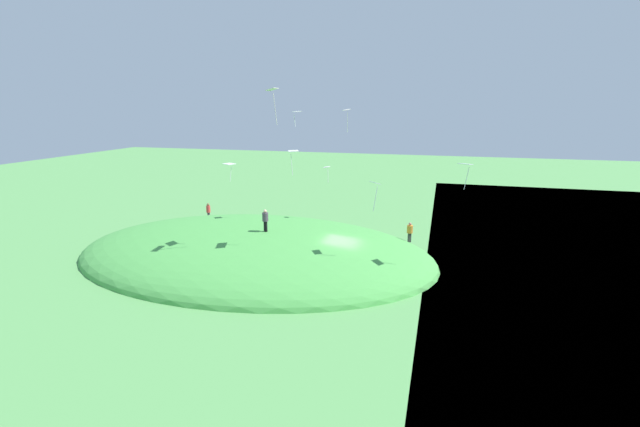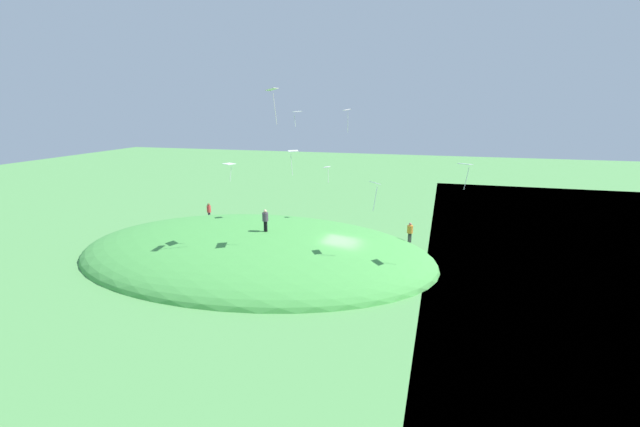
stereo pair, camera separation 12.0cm
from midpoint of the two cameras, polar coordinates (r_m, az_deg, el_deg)
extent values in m
plane|color=#55974F|center=(33.00, 2.91, -6.96)|extent=(160.00, 160.00, 0.00)
ellipsoid|color=#4BA048|center=(35.77, -8.45, -5.44)|extent=(28.77, 19.41, 4.77)
cube|color=black|center=(33.69, -6.93, -1.65)|extent=(0.26, 0.17, 0.82)
cylinder|color=#493E4C|center=(33.51, -6.96, -0.44)|extent=(0.51, 0.51, 0.65)
sphere|color=beige|center=(33.40, -6.99, 0.31)|extent=(0.25, 0.25, 0.25)
cube|color=#372D37|center=(47.45, -14.00, -0.36)|extent=(0.16, 0.25, 0.88)
cylinder|color=red|center=(47.27, -14.06, 0.57)|extent=(0.49, 0.49, 0.70)
sphere|color=brown|center=(47.17, -14.09, 1.14)|extent=(0.27, 0.27, 0.27)
cube|color=#303331|center=(36.84, 11.56, -3.07)|extent=(0.30, 0.26, 0.80)
cylinder|color=orange|center=(36.64, 11.62, -2.00)|extent=(0.65, 0.65, 0.63)
sphere|color=#A66F5E|center=(36.53, 11.65, -1.34)|extent=(0.24, 0.24, 0.24)
cube|color=white|center=(29.02, 18.32, 6.08)|extent=(0.95, 0.87, 0.09)
cylinder|color=white|center=(29.34, 18.46, 4.30)|extent=(0.23, 0.18, 1.47)
cube|color=white|center=(30.87, -11.52, 6.29)|extent=(1.04, 0.96, 0.05)
cylinder|color=white|center=(30.81, -11.33, 4.96)|extent=(0.11, 0.17, 0.98)
cube|color=white|center=(38.12, 0.96, 6.01)|extent=(0.49, 0.70, 0.11)
cylinder|color=white|center=(38.16, 1.16, 4.88)|extent=(0.10, 0.17, 1.15)
cube|color=white|center=(29.21, -3.36, 8.05)|extent=(0.94, 1.10, 0.06)
cylinder|color=white|center=(29.44, -3.57, 6.28)|extent=(0.15, 0.05, 1.39)
cube|color=white|center=(41.59, 3.60, 13.20)|extent=(0.92, 1.03, 0.14)
cylinder|color=white|center=(41.59, 3.70, 11.63)|extent=(0.06, 0.16, 1.84)
cube|color=silver|center=(36.84, -2.86, 12.98)|extent=(1.03, 1.11, 0.08)
cylinder|color=silver|center=(36.95, -3.16, 11.85)|extent=(0.18, 0.15, 0.99)
cube|color=white|center=(28.78, 7.20, 3.94)|extent=(0.79, 0.81, 0.16)
cylinder|color=white|center=(28.67, 7.23, 1.88)|extent=(0.27, 0.08, 1.64)
cube|color=white|center=(29.12, -6.11, 15.62)|extent=(0.60, 0.87, 0.18)
cylinder|color=white|center=(28.99, -5.70, 13.24)|extent=(0.16, 0.26, 1.98)
camera|label=1|loc=(0.06, -89.90, 0.03)|focal=24.84mm
camera|label=2|loc=(0.06, 90.10, -0.03)|focal=24.84mm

